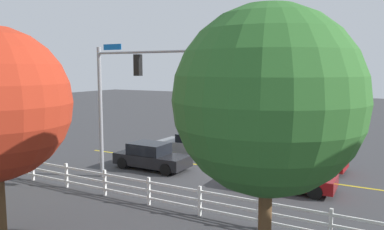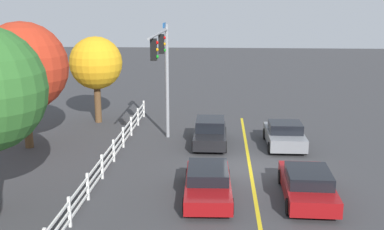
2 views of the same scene
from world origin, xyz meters
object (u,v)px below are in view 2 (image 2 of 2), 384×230
(tree_1, at_px, (96,63))
(tree_3, at_px, (23,67))
(car_4, at_px, (210,132))
(car_0, at_px, (284,135))
(car_2, at_px, (208,182))
(car_1, at_px, (307,184))

(tree_1, height_order, tree_3, tree_3)
(car_4, relative_size, tree_3, 0.62)
(car_4, bearing_deg, car_0, 87.32)
(car_2, bearing_deg, car_4, 178.64)
(car_0, bearing_deg, tree_3, 93.75)
(car_2, distance_m, car_4, 7.36)
(car_2, xyz_separation_m, tree_1, (11.92, 7.63, 3.31))
(tree_1, bearing_deg, car_4, -121.13)
(car_1, height_order, car_2, car_1)
(car_0, xyz_separation_m, tree_1, (4.74, 11.66, 3.26))
(car_4, xyz_separation_m, tree_1, (4.56, 7.54, 3.24))
(car_2, bearing_deg, car_0, 148.67)
(car_0, distance_m, car_1, 7.20)
(car_0, bearing_deg, car_2, 150.32)
(car_4, bearing_deg, tree_3, -83.29)
(tree_3, bearing_deg, car_2, -121.58)
(car_1, height_order, car_4, car_4)
(car_1, xyz_separation_m, tree_1, (11.93, 11.66, 3.28))
(car_4, bearing_deg, car_2, 0.51)
(car_4, distance_m, tree_3, 10.70)
(car_1, distance_m, car_2, 4.03)
(car_1, distance_m, tree_1, 17.00)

